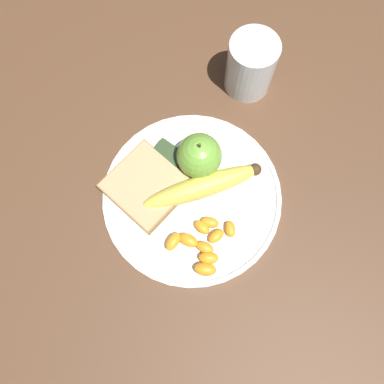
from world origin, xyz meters
name	(u,v)px	position (x,y,z in m)	size (l,w,h in m)	color
ground_plane	(192,198)	(0.00, 0.00, 0.00)	(3.00, 3.00, 0.00)	brown
plate	(192,196)	(0.00, 0.00, 0.01)	(0.29, 0.29, 0.01)	white
juice_glass	(250,67)	(0.05, -0.23, 0.05)	(0.08, 0.08, 0.10)	silver
apple	(199,156)	(0.02, -0.05, 0.05)	(0.07, 0.07, 0.08)	#72B23D
banana	(203,186)	(-0.01, -0.02, 0.03)	(0.14, 0.18, 0.04)	#E0CC4C
bread_slice	(147,186)	(0.07, 0.03, 0.02)	(0.12, 0.12, 0.02)	olive
fork	(197,200)	(-0.01, 0.00, 0.01)	(0.19, 0.04, 0.00)	silver
jam_packet	(167,157)	(0.07, -0.03, 0.02)	(0.05, 0.04, 0.02)	silver
orange_segment_0	(205,269)	(-0.09, 0.08, 0.02)	(0.04, 0.03, 0.02)	orange
orange_segment_1	(205,247)	(-0.07, 0.06, 0.02)	(0.03, 0.02, 0.02)	orange
orange_segment_2	(230,229)	(-0.08, 0.01, 0.02)	(0.03, 0.03, 0.01)	orange
orange_segment_3	(188,240)	(-0.04, 0.06, 0.02)	(0.03, 0.02, 0.02)	orange
orange_segment_4	(210,222)	(-0.05, 0.02, 0.02)	(0.03, 0.03, 0.02)	orange
orange_segment_5	(209,258)	(-0.08, 0.07, 0.02)	(0.04, 0.03, 0.02)	orange
orange_segment_6	(173,241)	(-0.02, 0.08, 0.02)	(0.02, 0.03, 0.02)	orange
orange_segment_7	(216,236)	(-0.07, 0.03, 0.02)	(0.02, 0.03, 0.02)	orange
orange_segment_8	(202,227)	(-0.04, 0.03, 0.02)	(0.03, 0.02, 0.02)	orange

